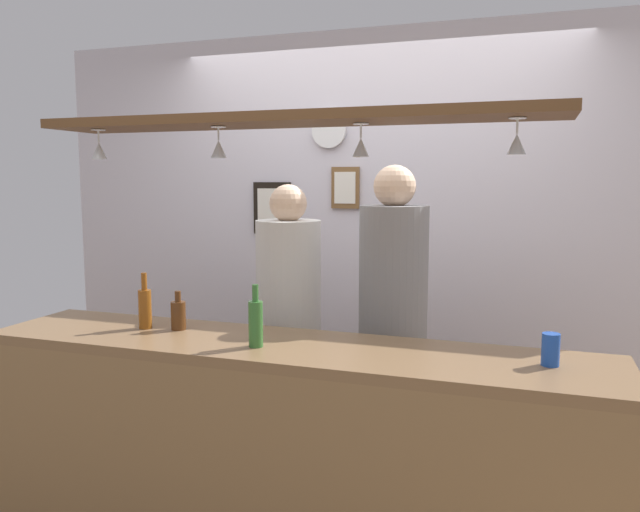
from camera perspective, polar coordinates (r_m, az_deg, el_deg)
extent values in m
cube|color=silver|center=(3.94, 4.72, 1.44)|extent=(4.40, 0.06, 2.60)
cube|color=brown|center=(2.64, -3.20, -8.52)|extent=(2.70, 0.55, 0.04)
cube|color=olive|center=(2.61, -5.37, -20.58)|extent=(2.65, 0.04, 0.95)
cube|color=brown|center=(2.60, -2.93, 12.41)|extent=(2.20, 0.36, 0.04)
cylinder|color=silver|center=(3.00, -19.70, 10.85)|extent=(0.06, 0.06, 0.00)
cylinder|color=silver|center=(3.00, -19.67, 10.32)|extent=(0.01, 0.01, 0.06)
cone|color=silver|center=(2.99, -19.62, 9.08)|extent=(0.07, 0.07, 0.08)
cylinder|color=silver|center=(2.71, -9.33, 11.62)|extent=(0.06, 0.06, 0.00)
cylinder|color=silver|center=(2.70, -9.32, 11.04)|extent=(0.01, 0.01, 0.06)
cone|color=silver|center=(2.70, -9.29, 9.66)|extent=(0.07, 0.07, 0.08)
cylinder|color=silver|center=(2.53, 3.78, 12.01)|extent=(0.06, 0.06, 0.00)
cylinder|color=silver|center=(2.53, 3.78, 11.39)|extent=(0.01, 0.01, 0.06)
cone|color=silver|center=(2.52, 3.77, 9.92)|extent=(0.07, 0.07, 0.08)
cylinder|color=silver|center=(2.40, 17.69, 11.97)|extent=(0.06, 0.06, 0.00)
cylinder|color=silver|center=(2.40, 17.66, 11.32)|extent=(0.01, 0.01, 0.06)
cone|color=silver|center=(2.39, 17.61, 9.77)|extent=(0.07, 0.07, 0.08)
cube|color=#2D334C|center=(3.46, -2.82, -14.86)|extent=(0.17, 0.18, 0.79)
cylinder|color=white|center=(3.26, -2.90, -2.74)|extent=(0.34, 0.34, 0.69)
sphere|color=beige|center=(3.21, -2.94, 4.86)|extent=(0.20, 0.20, 0.20)
cube|color=#2D334C|center=(3.30, 6.54, -15.59)|extent=(0.17, 0.18, 0.83)
cylinder|color=gray|center=(3.09, 6.75, -2.10)|extent=(0.34, 0.34, 0.73)
sphere|color=beige|center=(3.05, 6.87, 6.38)|extent=(0.21, 0.21, 0.21)
cylinder|color=#336B2D|center=(2.58, -5.92, -6.24)|extent=(0.06, 0.06, 0.19)
cylinder|color=#336B2D|center=(2.55, -5.96, -3.40)|extent=(0.03, 0.03, 0.07)
cylinder|color=brown|center=(2.99, -15.77, -4.72)|extent=(0.06, 0.06, 0.18)
cylinder|color=brown|center=(2.97, -15.85, -2.26)|extent=(0.03, 0.03, 0.08)
cylinder|color=#512D14|center=(2.93, -12.88, -5.36)|extent=(0.07, 0.07, 0.13)
cylinder|color=#512D14|center=(2.91, -12.93, -3.63)|extent=(0.03, 0.03, 0.05)
cylinder|color=#1E4CB2|center=(2.47, 20.42, -8.05)|extent=(0.07, 0.07, 0.12)
cube|color=black|center=(4.10, -4.41, 4.40)|extent=(0.26, 0.02, 0.34)
cube|color=white|center=(4.09, -4.47, 4.39)|extent=(0.20, 0.01, 0.26)
cube|color=brown|center=(3.93, 2.35, 6.28)|extent=(0.18, 0.02, 0.26)
cube|color=white|center=(3.92, 2.30, 6.28)|extent=(0.14, 0.01, 0.20)
cylinder|color=white|center=(3.96, 0.84, 11.47)|extent=(0.22, 0.03, 0.22)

